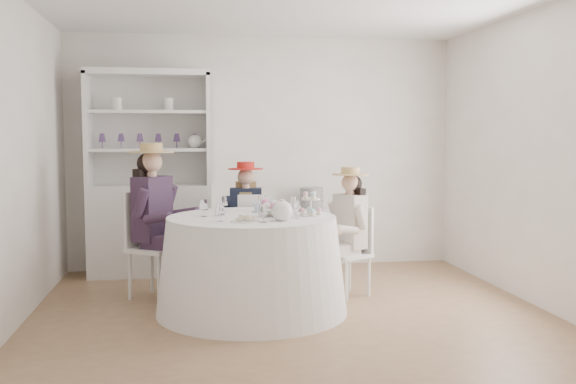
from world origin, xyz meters
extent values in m
plane|color=olive|center=(0.00, 0.00, 0.00)|extent=(4.50, 4.50, 0.00)
plane|color=white|center=(0.00, 0.00, 2.70)|extent=(4.50, 4.50, 0.00)
plane|color=silver|center=(0.00, 2.00, 1.35)|extent=(4.50, 0.00, 4.50)
plane|color=silver|center=(0.00, -2.00, 1.35)|extent=(4.50, 0.00, 4.50)
plane|color=silver|center=(-2.25, 0.00, 1.35)|extent=(0.00, 4.50, 4.50)
plane|color=silver|center=(2.25, 0.00, 1.35)|extent=(0.00, 4.50, 4.50)
cone|color=white|center=(-0.33, 0.03, 0.41)|extent=(1.67, 1.67, 0.83)
cylinder|color=white|center=(-0.33, 0.03, 0.84)|extent=(1.47, 1.47, 0.02)
cube|color=silver|center=(-1.30, 1.75, 0.50)|extent=(1.35, 0.52, 1.00)
cube|color=silver|center=(-1.30, 1.97, 1.62)|extent=(1.34, 0.07, 1.23)
cube|color=silver|center=(-1.30, 1.75, 2.23)|extent=(1.35, 0.52, 0.07)
cube|color=silver|center=(-1.95, 1.75, 1.62)|extent=(0.05, 0.50, 1.23)
cube|color=silver|center=(-0.65, 1.75, 1.62)|extent=(0.05, 0.50, 1.23)
cube|color=silver|center=(-1.30, 1.75, 1.40)|extent=(1.26, 0.47, 0.03)
cube|color=silver|center=(-1.30, 1.75, 1.81)|extent=(1.26, 0.47, 0.03)
sphere|color=white|center=(-0.80, 1.75, 1.48)|extent=(0.16, 0.16, 0.16)
cube|color=silver|center=(0.53, 1.75, 0.34)|extent=(0.53, 0.53, 0.68)
cylinder|color=black|center=(0.53, 1.75, 0.82)|extent=(0.27, 0.27, 0.27)
cube|color=silver|center=(-1.20, 0.65, 0.47)|extent=(0.58, 0.58, 0.04)
cylinder|color=silver|center=(-1.15, 0.42, 0.23)|extent=(0.04, 0.04, 0.46)
cylinder|color=silver|center=(-0.97, 0.70, 0.23)|extent=(0.04, 0.04, 0.46)
cylinder|color=silver|center=(-1.43, 0.61, 0.23)|extent=(0.04, 0.04, 0.46)
cylinder|color=silver|center=(-1.24, 0.89, 0.23)|extent=(0.04, 0.04, 0.46)
cube|color=silver|center=(-1.36, 0.76, 0.76)|extent=(0.25, 0.35, 0.52)
cube|color=black|center=(-1.22, 0.66, 0.86)|extent=(0.39, 0.43, 0.61)
cube|color=black|center=(-1.15, 0.50, 0.56)|extent=(0.37, 0.31, 0.13)
cylinder|color=black|center=(-1.03, 0.42, 0.24)|extent=(0.10, 0.10, 0.48)
cylinder|color=black|center=(-1.30, 0.46, 0.93)|extent=(0.20, 0.18, 0.29)
cube|color=black|center=(-1.04, 0.66, 0.56)|extent=(0.37, 0.31, 0.13)
cylinder|color=black|center=(-0.92, 0.58, 0.24)|extent=(0.10, 0.10, 0.48)
cylinder|color=black|center=(-1.06, 0.82, 0.93)|extent=(0.20, 0.18, 0.29)
cylinder|color=#D8A889|center=(-1.22, 0.66, 1.19)|extent=(0.09, 0.09, 0.08)
sphere|color=#D8A889|center=(-1.22, 0.66, 1.30)|extent=(0.20, 0.20, 0.20)
sphere|color=black|center=(-1.26, 0.69, 1.29)|extent=(0.20, 0.20, 0.20)
cube|color=black|center=(-1.29, 0.71, 1.04)|extent=(0.21, 0.26, 0.40)
cylinder|color=tan|center=(-1.22, 0.66, 1.40)|extent=(0.42, 0.42, 0.01)
cylinder|color=tan|center=(-1.22, 0.66, 1.44)|extent=(0.21, 0.21, 0.08)
cube|color=silver|center=(-0.29, 1.10, 0.41)|extent=(0.40, 0.40, 0.04)
cylinder|color=silver|center=(-0.45, 0.97, 0.20)|extent=(0.03, 0.03, 0.40)
cylinder|color=silver|center=(-0.16, 0.94, 0.20)|extent=(0.03, 0.03, 0.40)
cylinder|color=silver|center=(-0.42, 1.26, 0.20)|extent=(0.03, 0.03, 0.40)
cylinder|color=silver|center=(-0.13, 1.22, 0.20)|extent=(0.03, 0.03, 0.40)
cube|color=silver|center=(-0.27, 1.26, 0.65)|extent=(0.35, 0.06, 0.45)
cube|color=#191F32|center=(-0.29, 1.11, 0.74)|extent=(0.34, 0.22, 0.53)
cube|color=tan|center=(-0.29, 1.11, 0.74)|extent=(0.15, 0.21, 0.45)
cube|color=#191F32|center=(-0.38, 1.00, 0.48)|extent=(0.15, 0.32, 0.11)
cylinder|color=#191F32|center=(-0.39, 0.87, 0.21)|extent=(0.09, 0.09, 0.42)
cylinder|color=#191F32|center=(-0.48, 1.10, 0.81)|extent=(0.10, 0.17, 0.25)
cube|color=#191F32|center=(-0.22, 0.98, 0.48)|extent=(0.15, 0.32, 0.11)
cylinder|color=#191F32|center=(-0.23, 0.85, 0.21)|extent=(0.09, 0.09, 0.42)
cylinder|color=#191F32|center=(-0.10, 1.06, 0.81)|extent=(0.10, 0.17, 0.25)
cylinder|color=#D8A889|center=(-0.29, 1.11, 1.03)|extent=(0.08, 0.08, 0.07)
sphere|color=#D8A889|center=(-0.29, 1.11, 1.13)|extent=(0.17, 0.17, 0.17)
sphere|color=tan|center=(-0.28, 1.15, 1.11)|extent=(0.17, 0.17, 0.17)
cube|color=tan|center=(-0.28, 1.19, 0.90)|extent=(0.22, 0.10, 0.34)
cylinder|color=red|center=(-0.29, 1.11, 1.21)|extent=(0.36, 0.36, 0.01)
cylinder|color=red|center=(-0.29, 1.11, 1.24)|extent=(0.18, 0.18, 0.07)
cube|color=silver|center=(0.65, 0.46, 0.40)|extent=(0.48, 0.48, 0.04)
cylinder|color=silver|center=(0.46, 0.52, 0.20)|extent=(0.03, 0.03, 0.39)
cylinder|color=silver|center=(0.58, 0.26, 0.20)|extent=(0.03, 0.03, 0.39)
cylinder|color=silver|center=(0.71, 0.65, 0.20)|extent=(0.03, 0.03, 0.39)
cylinder|color=silver|center=(0.84, 0.39, 0.20)|extent=(0.03, 0.03, 0.39)
cube|color=silver|center=(0.79, 0.53, 0.64)|extent=(0.18, 0.31, 0.44)
cube|color=beige|center=(0.66, 0.46, 0.73)|extent=(0.30, 0.37, 0.51)
cube|color=beige|center=(0.52, 0.48, 0.47)|extent=(0.32, 0.24, 0.11)
cylinder|color=beige|center=(0.40, 0.42, 0.20)|extent=(0.09, 0.09, 0.41)
cylinder|color=beige|center=(0.55, 0.61, 0.79)|extent=(0.17, 0.14, 0.24)
cube|color=beige|center=(0.59, 0.34, 0.47)|extent=(0.32, 0.24, 0.11)
cylinder|color=beige|center=(0.48, 0.28, 0.20)|extent=(0.09, 0.09, 0.41)
cylinder|color=beige|center=(0.71, 0.28, 0.79)|extent=(0.17, 0.14, 0.24)
cylinder|color=#D8A889|center=(0.66, 0.46, 1.00)|extent=(0.08, 0.08, 0.07)
sphere|color=#D8A889|center=(0.66, 0.46, 1.10)|extent=(0.17, 0.17, 0.17)
sphere|color=black|center=(0.70, 0.48, 1.09)|extent=(0.17, 0.17, 0.17)
cube|color=black|center=(0.73, 0.50, 0.88)|extent=(0.16, 0.22, 0.34)
cylinder|color=tan|center=(0.66, 0.46, 1.18)|extent=(0.35, 0.35, 0.01)
cylinder|color=tan|center=(0.66, 0.46, 1.22)|extent=(0.18, 0.18, 0.07)
cube|color=silver|center=(-0.18, 0.98, 0.45)|extent=(0.46, 0.46, 0.04)
cylinder|color=silver|center=(0.00, 1.11, 0.22)|extent=(0.04, 0.04, 0.44)
cylinder|color=silver|center=(-0.31, 1.16, 0.22)|extent=(0.04, 0.04, 0.44)
cylinder|color=silver|center=(-0.05, 0.80, 0.22)|extent=(0.04, 0.04, 0.44)
cylinder|color=silver|center=(-0.36, 0.85, 0.22)|extent=(0.04, 0.04, 0.44)
cube|color=silver|center=(-0.21, 0.80, 0.72)|extent=(0.38, 0.09, 0.50)
imported|color=white|center=(-0.60, 0.11, 0.88)|extent=(0.11, 0.11, 0.06)
imported|color=white|center=(-0.25, 0.31, 0.88)|extent=(0.08, 0.08, 0.07)
imported|color=white|center=(-0.05, 0.14, 0.89)|extent=(0.11, 0.11, 0.08)
imported|color=white|center=(-0.14, 0.03, 0.87)|extent=(0.28, 0.28, 0.05)
sphere|color=pink|center=(-0.06, -0.04, 0.94)|extent=(0.07, 0.07, 0.07)
sphere|color=white|center=(-0.07, 0.00, 0.94)|extent=(0.07, 0.07, 0.07)
sphere|color=pink|center=(-0.11, 0.02, 0.94)|extent=(0.07, 0.07, 0.07)
sphere|color=white|center=(-0.16, 0.01, 0.94)|extent=(0.07, 0.07, 0.07)
sphere|color=pink|center=(-0.18, -0.02, 0.94)|extent=(0.07, 0.07, 0.07)
sphere|color=white|center=(-0.18, -0.06, 0.94)|extent=(0.07, 0.07, 0.07)
sphere|color=pink|center=(-0.16, -0.10, 0.94)|extent=(0.07, 0.07, 0.07)
sphere|color=white|center=(-0.11, -0.11, 0.94)|extent=(0.07, 0.07, 0.07)
sphere|color=pink|center=(-0.07, -0.08, 0.94)|extent=(0.07, 0.07, 0.07)
sphere|color=white|center=(-0.11, -0.29, 0.93)|extent=(0.18, 0.18, 0.18)
cylinder|color=white|center=(0.00, -0.29, 0.94)|extent=(0.10, 0.03, 0.08)
cylinder|color=white|center=(-0.11, -0.29, 1.01)|extent=(0.04, 0.04, 0.02)
cylinder|color=white|center=(-0.42, -0.31, 0.85)|extent=(0.24, 0.24, 0.01)
cube|color=beige|center=(-0.46, -0.33, 0.87)|extent=(0.06, 0.04, 0.03)
cube|color=beige|center=(-0.42, -0.31, 0.89)|extent=(0.06, 0.05, 0.03)
cube|color=beige|center=(-0.37, -0.29, 0.87)|extent=(0.07, 0.06, 0.03)
cube|color=beige|center=(-0.44, -0.27, 0.89)|extent=(0.07, 0.07, 0.03)
cube|color=beige|center=(-0.39, -0.35, 0.87)|extent=(0.06, 0.07, 0.03)
cylinder|color=white|center=(0.18, -0.01, 0.85)|extent=(0.22, 0.22, 0.01)
cylinder|color=white|center=(0.18, -0.01, 0.92)|extent=(0.02, 0.02, 0.15)
cylinder|color=white|center=(0.18, -0.01, 0.99)|extent=(0.17, 0.17, 0.01)
camera|label=1|loc=(-0.87, -5.51, 1.55)|focal=40.00mm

